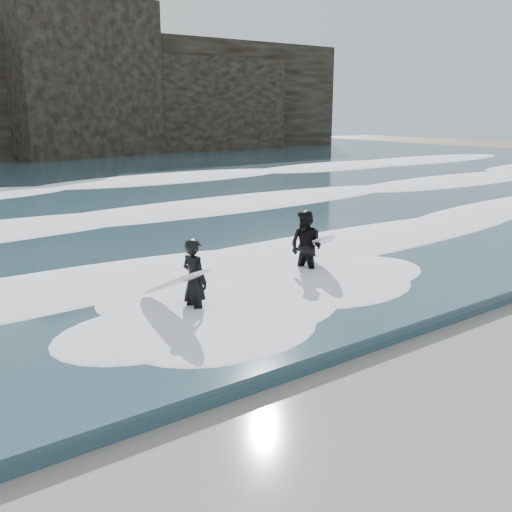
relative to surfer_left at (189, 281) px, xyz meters
name	(u,v)px	position (x,y,z in m)	size (l,w,h in m)	color
sea	(11,184)	(2.15, 22.92, -0.70)	(90.00, 52.00, 0.30)	#25404D
foam_near	(206,256)	(2.15, 2.92, -0.45)	(60.00, 3.20, 0.20)	white
foam_mid	(103,215)	(2.15, 9.92, -0.43)	(60.00, 4.00, 0.24)	white
foam_far	(32,187)	(2.15, 18.92, -0.40)	(60.00, 4.80, 0.30)	white
surfer_left	(189,281)	(0.00, 0.00, 0.00)	(1.13, 2.23, 1.68)	black
surfer_right	(307,247)	(3.62, 0.70, 0.03)	(1.48, 1.92, 1.75)	black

